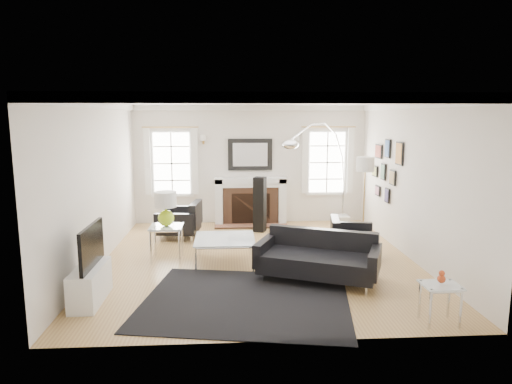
{
  "coord_description": "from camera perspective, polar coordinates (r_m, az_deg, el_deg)",
  "views": [
    {
      "loc": [
        -0.53,
        -7.85,
        2.55
      ],
      "look_at": [
        -0.02,
        0.3,
        1.19
      ],
      "focal_mm": 32.0,
      "sensor_mm": 36.0,
      "label": 1
    }
  ],
  "objects": [
    {
      "name": "area_rug",
      "position": [
        6.55,
        -1.24,
        -13.37
      ],
      "size": [
        3.2,
        2.82,
        0.01
      ],
      "primitive_type": "cube",
      "rotation": [
        0.0,
        0.0,
        -0.17
      ],
      "color": "black",
      "rests_on": "floor"
    },
    {
      "name": "window_right",
      "position": [
        11.1,
        8.86,
        3.71
      ],
      "size": [
        1.24,
        0.15,
        1.62
      ],
      "color": "white",
      "rests_on": "back_wall"
    },
    {
      "name": "right_wall",
      "position": [
        8.58,
        18.96,
        1.25
      ],
      "size": [
        0.04,
        6.0,
        2.8
      ],
      "primitive_type": "cube",
      "color": "silver",
      "rests_on": "floor"
    },
    {
      "name": "back_wall",
      "position": [
        10.92,
        -0.75,
        3.42
      ],
      "size": [
        5.5,
        0.04,
        2.8
      ],
      "primitive_type": "cube",
      "color": "silver",
      "rests_on": "floor"
    },
    {
      "name": "orange_vase",
      "position": [
        6.13,
        22.18,
        -9.86
      ],
      "size": [
        0.1,
        0.1,
        0.16
      ],
      "color": "#B23B16",
      "rests_on": "nesting_table"
    },
    {
      "name": "gourd_lamp",
      "position": [
        8.17,
        -11.22,
        -1.78
      ],
      "size": [
        0.38,
        0.38,
        0.61
      ],
      "color": "#ADD11A",
      "rests_on": "side_table_left"
    },
    {
      "name": "ceiling",
      "position": [
        7.87,
        0.31,
        11.29
      ],
      "size": [
        5.5,
        6.0,
        0.02
      ],
      "primitive_type": "cube",
      "color": "white",
      "rests_on": "back_wall"
    },
    {
      "name": "side_table_left",
      "position": [
        8.27,
        -11.11,
        -4.94
      ],
      "size": [
        0.57,
        0.57,
        0.63
      ],
      "color": "silver",
      "rests_on": "floor"
    },
    {
      "name": "fireplace",
      "position": [
        10.84,
        -0.69,
        -1.21
      ],
      "size": [
        1.7,
        0.69,
        1.11
      ],
      "color": "white",
      "rests_on": "floor"
    },
    {
      "name": "sofa",
      "position": [
        7.32,
        7.8,
        -8.24
      ],
      "size": [
        2.06,
        1.51,
        0.61
      ],
      "color": "black",
      "rests_on": "floor"
    },
    {
      "name": "speaker_tower",
      "position": [
        10.12,
        0.48,
        -1.57
      ],
      "size": [
        0.32,
        0.32,
        1.22
      ],
      "primitive_type": "cube",
      "rotation": [
        0.0,
        0.0,
        -0.37
      ],
      "color": "black",
      "rests_on": "floor"
    },
    {
      "name": "arc_floor_lamp",
      "position": [
        10.14,
        7.85,
        2.6
      ],
      "size": [
        1.77,
        1.64,
        2.5
      ],
      "color": "silver",
      "rests_on": "floor"
    },
    {
      "name": "tv_unit",
      "position": [
        6.81,
        -19.99,
        -10.16
      ],
      "size": [
        0.35,
        1.0,
        1.09
      ],
      "color": "white",
      "rests_on": "floor"
    },
    {
      "name": "mantel_mirror",
      "position": [
        10.85,
        -0.74,
        4.71
      ],
      "size": [
        1.05,
        0.07,
        0.75
      ],
      "color": "black",
      "rests_on": "back_wall"
    },
    {
      "name": "armchair_left",
      "position": [
        9.8,
        -9.25,
        -3.62
      ],
      "size": [
        0.95,
        1.03,
        0.63
      ],
      "color": "black",
      "rests_on": "floor"
    },
    {
      "name": "coffee_table",
      "position": [
        7.99,
        -3.92,
        -5.98
      ],
      "size": [
        1.03,
        1.03,
        0.46
      ],
      "color": "silver",
      "rests_on": "floor"
    },
    {
      "name": "front_wall",
      "position": [
        5.01,
        2.6,
        -3.81
      ],
      "size": [
        5.5,
        0.04,
        2.8
      ],
      "primitive_type": "cube",
      "color": "silver",
      "rests_on": "floor"
    },
    {
      "name": "window_left",
      "position": [
        10.93,
        -10.49,
        3.58
      ],
      "size": [
        1.24,
        0.15,
        1.62
      ],
      "color": "white",
      "rests_on": "back_wall"
    },
    {
      "name": "stick_floor_lamp",
      "position": [
        9.33,
        13.5,
        2.85
      ],
      "size": [
        0.35,
        0.35,
        1.75
      ],
      "color": "#B2853D",
      "rests_on": "floor"
    },
    {
      "name": "floor",
      "position": [
        8.27,
        0.29,
        -8.5
      ],
      "size": [
        6.0,
        6.0,
        0.0
      ],
      "primitive_type": "plane",
      "color": "#9F7342",
      "rests_on": "ground"
    },
    {
      "name": "gallery_wall",
      "position": [
        9.75,
        15.94,
        3.12
      ],
      "size": [
        0.04,
        1.73,
        1.29
      ],
      "color": "black",
      "rests_on": "right_wall"
    },
    {
      "name": "crown_molding",
      "position": [
        7.87,
        0.31,
        10.85
      ],
      "size": [
        5.5,
        6.0,
        0.12
      ],
      "primitive_type": "cube",
      "color": "white",
      "rests_on": "back_wall"
    },
    {
      "name": "left_wall",
      "position": [
        8.24,
        -19.16,
        0.91
      ],
      "size": [
        0.04,
        6.0,
        2.8
      ],
      "primitive_type": "cube",
      "color": "silver",
      "rests_on": "floor"
    },
    {
      "name": "armchair_right",
      "position": [
        8.56,
        11.69,
        -5.78
      ],
      "size": [
        0.92,
        0.99,
        0.59
      ],
      "color": "black",
      "rests_on": "floor"
    },
    {
      "name": "nesting_table",
      "position": [
        6.2,
        22.06,
        -11.63
      ],
      "size": [
        0.46,
        0.38,
        0.5
      ],
      "color": "silver",
      "rests_on": "floor"
    }
  ]
}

